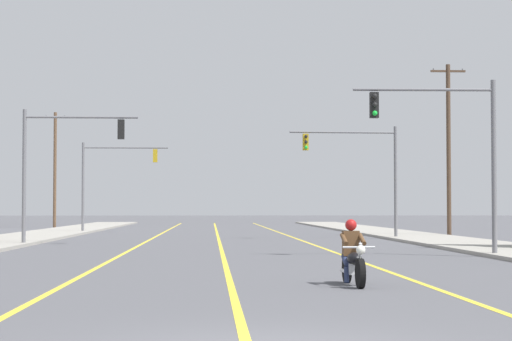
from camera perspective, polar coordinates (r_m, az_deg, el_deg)
lane_stripe_center at (r=56.65m, az=-2.28°, el=-3.96°), size 0.16×100.00×0.01m
lane_stripe_left at (r=56.74m, az=-6.01°, el=-3.95°), size 0.16×100.00×0.01m
lane_stripe_right at (r=56.85m, az=2.09°, el=-3.95°), size 0.16×100.00×0.01m
sidewalk_kerb_right at (r=52.96m, az=10.07°, el=-3.98°), size 4.40×110.00×0.14m
sidewalk_kerb_left at (r=52.66m, az=-14.01°, el=-3.95°), size 4.40×110.00×0.14m
motorcycle_with_rider at (r=21.35m, az=5.78°, el=-5.25°), size 0.70×2.19×1.46m
traffic_signal_near_right at (r=34.19m, az=11.64°, el=1.83°), size 5.04×0.37×6.20m
traffic_signal_near_left at (r=44.54m, az=-11.72°, el=0.91°), size 5.23×0.37×6.20m
traffic_signal_mid_right at (r=52.85m, az=6.46°, el=0.44°), size 5.98×0.62×6.20m
traffic_signal_mid_left at (r=66.57m, az=-8.78°, el=-0.10°), size 5.89×0.37×6.20m
utility_pole_right_far at (r=58.15m, az=11.39°, el=1.39°), size 2.09×0.26×10.27m
utility_pole_left_far at (r=81.96m, az=-11.88°, el=0.15°), size 1.83×0.26×9.73m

